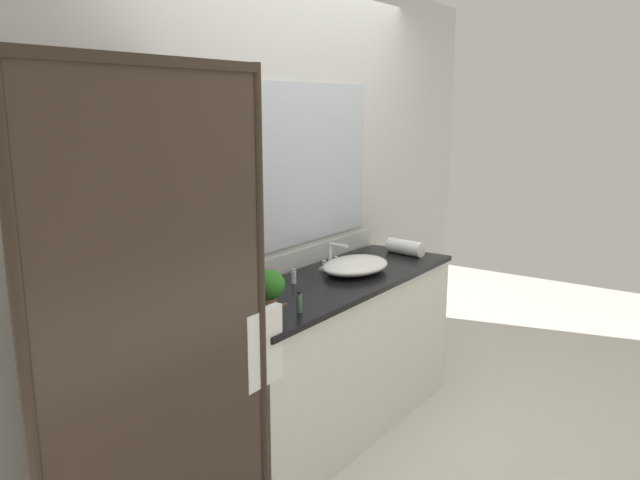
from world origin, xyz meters
TOP-DOWN VIEW (x-y plane):
  - ground_plane at (0.00, 0.00)m, footprint 8.00×8.00m
  - wall_back_with_mirror at (0.00, 0.34)m, footprint 4.40×0.06m
  - vanity_cabinet at (0.00, 0.01)m, footprint 1.80×0.58m
  - shower_enclosure at (-1.28, -0.19)m, footprint 1.20×0.59m
  - sink_basin at (0.19, -0.01)m, footprint 0.46×0.33m
  - faucet at (0.19, 0.16)m, footprint 0.17×0.14m
  - potted_plant at (-0.63, -0.03)m, footprint 0.18×0.18m
  - amenity_bottle_conditioner at (-0.19, 0.14)m, footprint 0.03×0.03m
  - amenity_bottle_lotion at (-0.57, -0.18)m, footprint 0.03×0.03m
  - amenity_bottle_body_wash at (-0.79, -0.09)m, footprint 0.03×0.03m
  - rolled_towel_near_edge at (0.76, -0.03)m, footprint 0.13×0.26m

SIDE VIEW (x-z plane):
  - ground_plane at x=0.00m, z-range 0.00..0.00m
  - vanity_cabinet at x=0.00m, z-range 0.00..0.90m
  - amenity_bottle_body_wash at x=-0.79m, z-range 0.90..0.97m
  - amenity_bottle_conditioner at x=-0.19m, z-range 0.90..0.98m
  - sink_basin at x=0.19m, z-range 0.90..0.99m
  - rolled_towel_near_edge at x=0.76m, z-range 0.90..1.00m
  - amenity_bottle_lotion at x=-0.57m, z-range 0.90..1.00m
  - faucet at x=0.19m, z-range 0.87..1.03m
  - potted_plant at x=-0.63m, z-range 0.92..1.11m
  - shower_enclosure at x=-1.28m, z-range 0.02..2.02m
  - wall_back_with_mirror at x=0.00m, z-range 0.01..2.61m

